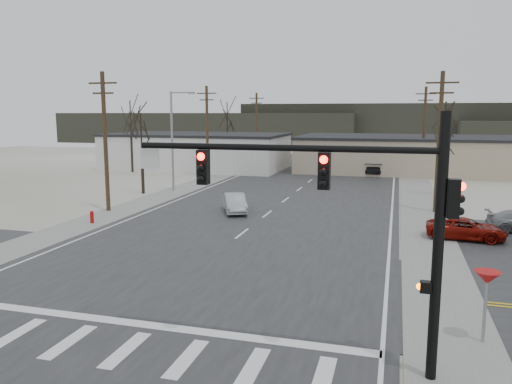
# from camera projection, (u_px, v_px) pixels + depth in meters

# --- Properties ---
(ground) EXTENTS (140.00, 140.00, 0.00)m
(ground) POSITION_uv_depth(u_px,v_px,m) (188.00, 276.00, 22.04)
(ground) COLOR silver
(ground) RESTS_ON ground
(main_road) EXTENTS (18.00, 110.00, 0.05)m
(main_road) POSITION_uv_depth(u_px,v_px,m) (271.00, 212.00, 36.29)
(main_road) COLOR #262628
(main_road) RESTS_ON ground
(cross_road) EXTENTS (90.00, 10.00, 0.04)m
(cross_road) POSITION_uv_depth(u_px,v_px,m) (188.00, 276.00, 22.04)
(cross_road) COLOR #262628
(cross_road) RESTS_ON ground
(sidewalk_left) EXTENTS (3.00, 90.00, 0.06)m
(sidewalk_left) POSITION_uv_depth(u_px,v_px,m) (168.00, 194.00, 43.88)
(sidewalk_left) COLOR gray
(sidewalk_left) RESTS_ON ground
(sidewalk_right) EXTENTS (3.00, 90.00, 0.06)m
(sidewalk_right) POSITION_uv_depth(u_px,v_px,m) (421.00, 206.00, 38.19)
(sidewalk_right) COLOR gray
(sidewalk_right) RESTS_ON ground
(traffic_signal_mast) EXTENTS (8.95, 0.43, 7.20)m
(traffic_signal_mast) POSITION_uv_depth(u_px,v_px,m) (364.00, 207.00, 13.28)
(traffic_signal_mast) COLOR black
(traffic_signal_mast) RESTS_ON ground
(fire_hydrant) EXTENTS (0.24, 0.24, 0.87)m
(fire_hydrant) POSITION_uv_depth(u_px,v_px,m) (92.00, 217.00, 32.31)
(fire_hydrant) COLOR #A50C0C
(fire_hydrant) RESTS_ON ground
(yield_sign) EXTENTS (0.80, 0.80, 2.35)m
(yield_sign) POSITION_uv_depth(u_px,v_px,m) (487.00, 280.00, 15.30)
(yield_sign) COLOR gray
(yield_sign) RESTS_ON ground
(building_left_far) EXTENTS (22.30, 12.30, 4.50)m
(building_left_far) POSITION_uv_depth(u_px,v_px,m) (197.00, 151.00, 63.99)
(building_left_far) COLOR silver
(building_left_far) RESTS_ON ground
(building_right_far) EXTENTS (26.30, 14.30, 4.30)m
(building_right_far) POSITION_uv_depth(u_px,v_px,m) (408.00, 154.00, 60.82)
(building_right_far) COLOR tan
(building_right_far) RESTS_ON ground
(upole_left_b) EXTENTS (2.20, 0.30, 10.00)m
(upole_left_b) POSITION_uv_depth(u_px,v_px,m) (105.00, 140.00, 35.70)
(upole_left_b) COLOR #4A3A22
(upole_left_b) RESTS_ON ground
(upole_left_c) EXTENTS (2.20, 0.30, 10.00)m
(upole_left_c) POSITION_uv_depth(u_px,v_px,m) (207.00, 130.00, 54.71)
(upole_left_c) COLOR #4A3A22
(upole_left_c) RESTS_ON ground
(upole_left_d) EXTENTS (2.20, 0.30, 10.00)m
(upole_left_d) POSITION_uv_depth(u_px,v_px,m) (256.00, 126.00, 73.71)
(upole_left_d) COLOR #4A3A22
(upole_left_d) RESTS_ON ground
(upole_right_a) EXTENTS (2.20, 0.30, 10.00)m
(upole_right_a) POSITION_uv_depth(u_px,v_px,m) (439.00, 140.00, 35.22)
(upole_right_a) COLOR #4A3A22
(upole_right_a) RESTS_ON ground
(upole_right_b) EXTENTS (2.20, 0.30, 10.00)m
(upole_right_b) POSITION_uv_depth(u_px,v_px,m) (424.00, 130.00, 56.13)
(upole_right_b) COLOR #4A3A22
(upole_right_b) RESTS_ON ground
(streetlight_main) EXTENTS (2.40, 0.25, 9.00)m
(streetlight_main) POSITION_uv_depth(u_px,v_px,m) (174.00, 136.00, 45.04)
(streetlight_main) COLOR gray
(streetlight_main) RESTS_ON ground
(tree_left_near) EXTENTS (3.30, 3.30, 7.35)m
(tree_left_near) POSITION_uv_depth(u_px,v_px,m) (141.00, 135.00, 43.71)
(tree_left_near) COLOR #2C241B
(tree_left_near) RESTS_ON ground
(tree_right_mid) EXTENTS (3.74, 3.74, 8.33)m
(tree_right_mid) POSITION_uv_depth(u_px,v_px,m) (445.00, 127.00, 42.45)
(tree_right_mid) COLOR #2C241B
(tree_right_mid) RESTS_ON ground
(tree_left_far) EXTENTS (3.96, 3.96, 8.82)m
(tree_left_far) POSITION_uv_depth(u_px,v_px,m) (227.00, 119.00, 68.51)
(tree_left_far) COLOR #2C241B
(tree_left_far) RESTS_ON ground
(tree_right_far) EXTENTS (3.52, 3.52, 7.84)m
(tree_right_far) POSITION_uv_depth(u_px,v_px,m) (447.00, 124.00, 66.53)
(tree_right_far) COLOR #2C241B
(tree_right_far) RESTS_ON ground
(tree_left_mid) EXTENTS (3.96, 3.96, 8.82)m
(tree_left_mid) POSITION_uv_depth(u_px,v_px,m) (131.00, 120.00, 59.26)
(tree_left_mid) COLOR #2C241B
(tree_left_mid) RESTS_ON ground
(hill_left) EXTENTS (70.00, 18.00, 7.00)m
(hill_left) POSITION_uv_depth(u_px,v_px,m) (207.00, 128.00, 118.30)
(hill_left) COLOR #333026
(hill_left) RESTS_ON ground
(hill_center) EXTENTS (80.00, 18.00, 9.00)m
(hill_center) POSITION_uv_depth(u_px,v_px,m) (428.00, 125.00, 108.51)
(hill_center) COLOR #333026
(hill_center) RESTS_ON ground
(sedan_crossing) EXTENTS (2.96, 4.28, 1.34)m
(sedan_crossing) POSITION_uv_depth(u_px,v_px,m) (235.00, 203.00, 35.87)
(sedan_crossing) COLOR #969CA0
(sedan_crossing) RESTS_ON main_road
(car_far_a) EXTENTS (2.23, 5.30, 1.53)m
(car_far_a) POSITION_uv_depth(u_px,v_px,m) (374.00, 168.00, 57.69)
(car_far_a) COLOR black
(car_far_a) RESTS_ON main_road
(car_far_b) EXTENTS (1.88, 4.47, 1.51)m
(car_far_b) POSITION_uv_depth(u_px,v_px,m) (283.00, 156.00, 73.23)
(car_far_b) COLOR black
(car_far_b) RESTS_ON main_road
(car_parked_red) EXTENTS (4.45, 2.31, 1.20)m
(car_parked_red) POSITION_uv_depth(u_px,v_px,m) (466.00, 229.00, 28.24)
(car_parked_red) COLOR maroon
(car_parked_red) RESTS_ON parking_lot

